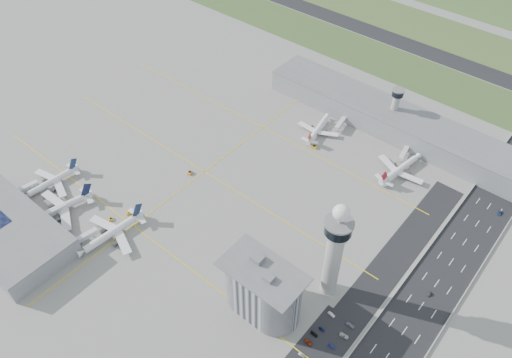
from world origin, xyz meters
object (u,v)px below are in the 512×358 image
Objects in this scene: jet_bridge_near_0 at (17,194)px; tug_2 at (129,212)px; car_hw_4 at (512,150)px; airplane_far_a at (319,126)px; car_lot_9 at (332,346)px; car_hw_2 at (500,213)px; tug_3 at (190,172)px; airplane_near_c at (109,231)px; tug_5 at (401,168)px; airplane_far_b at (402,166)px; jet_bridge_near_2 at (75,244)px; secondary_tower at (395,105)px; car_lot_10 at (344,336)px; car_lot_11 at (350,325)px; jet_bridge_far_0 at (344,120)px; control_tower at (335,248)px; jet_bridge_far_1 at (406,149)px; car_lot_3 at (314,334)px; car_lot_5 at (331,314)px; airplane_near_a at (49,180)px; car_lot_1 at (301,355)px; tug_1 at (111,219)px; car_lot_2 at (308,342)px; car_hw_1 at (429,294)px; jet_bridge_near_1 at (44,218)px; admin_building at (263,289)px; tug_0 at (53,179)px; airplane_near_b at (55,207)px; car_lot_4 at (322,329)px; tug_4 at (314,147)px.

tug_2 is (63.63, 35.88, -1.82)m from jet_bridge_near_0.
airplane_far_a is at bearing -155.86° from car_hw_4.
car_lot_9 is 0.77× the size of car_hw_2.
car_lot_9 is at bearing 147.95° from tug_3.
airplane_near_c is 188.19m from tug_5.
airplane_far_b is 205.84m from jet_bridge_near_2.
airplane_near_c is at bearing -130.77° from car_hw_4.
secondary_tower is 9.57× the size of car_lot_9.
car_lot_10 is at bearing -101.07° from car_hw_4.
car_lot_11 is at bearing -0.79° from car_lot_10.
jet_bridge_far_0 is at bearing 173.27° from car_hw_2.
control_tower is 4.61× the size of jet_bridge_far_1.
car_hw_2 is (40.23, 136.57, 0.03)m from car_lot_3.
airplane_near_c is 131.60m from car_lot_5.
airplane_near_a is 278.33m from car_hw_2.
jet_bridge_far_1 is 165.96m from car_lot_1.
airplane_far_b reaches higher than tug_1.
car_lot_10 reaches higher than car_lot_2.
airplane_near_c is 178.46m from car_hw_1.
airplane_far_a is 188.88m from jet_bridge_near_1.
airplane_near_a is at bearing 107.28° from car_lot_5.
car_lot_9 is 8.70m from car_lot_10.
tug_5 is 121.91m from car_lot_5.
car_lot_3 is at bearing 7.00° from admin_building.
jet_bridge_far_1 is 4.09× the size of car_hw_1.
airplane_near_c reaches higher than jet_bridge_near_0.
airplane_far_b is 8.75× the size of car_lot_10.
tug_0 is 0.59× the size of car_lot_10.
airplane_near_b is (-112.35, -202.97, -12.39)m from secondary_tower.
airplane_near_a is 307.56m from car_hw_4.
car_lot_5 reaches higher than car_hw_2.
airplane_near_c is 14.87m from tug_1.
tug_2 is (56.23, 16.70, -4.57)m from airplane_near_a.
secondary_tower is at bearing -82.38° from tug_5.
airplane_near_c is at bearing -110.59° from secondary_tower.
car_lot_1 is at bearing -7.38° from tug_0.
admin_building is 35.47m from car_lot_4.
car_lot_10 is 1.35× the size of car_hw_4.
jet_bridge_near_0 is 4.62× the size of tug_5.
secondary_tower is at bearing -18.17° from jet_bridge_near_1.
car_hw_4 is at bearing -26.09° from airplane_far_b.
tug_2 is 0.89× the size of car_lot_5.
tug_2 is at bearing 2.93° from tug_0.
car_lot_4 is (0.93, 9.87, -0.06)m from car_lot_2.
tug_5 is 81.88m from car_hw_4.
airplane_far_b is 21.17m from jet_bridge_far_1.
car_hw_1 is (164.49, 64.01, -0.47)m from tug_2.
car_lot_11 is at bearing -150.36° from tug_2.
tug_0 is at bearing -128.86° from airplane_near_a.
tug_4 is 0.84× the size of car_lot_2.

